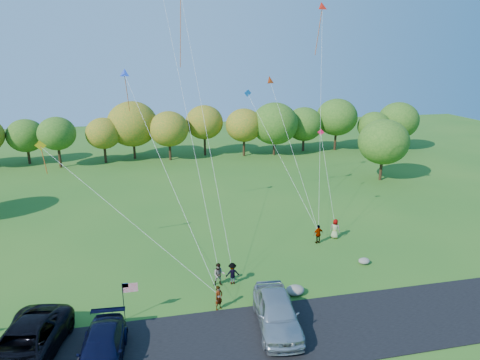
{
  "coord_description": "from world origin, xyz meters",
  "views": [
    {
      "loc": [
        -3.4,
        -23.41,
        15.3
      ],
      "look_at": [
        2.96,
        6.0,
        6.11
      ],
      "focal_mm": 32.0,
      "sensor_mm": 36.0,
      "label": 1
    }
  ],
  "objects_px": {
    "minivan_silver": "(277,312)",
    "minivan_navy": "(102,350)",
    "flyer_d": "(318,234)",
    "flyer_b": "(219,275)",
    "flyer_a": "(219,298)",
    "minivan_dark": "(25,346)",
    "flyer_c": "(232,273)",
    "trash_barrel": "(48,317)",
    "flyer_e": "(335,229)"
  },
  "relations": [
    {
      "from": "minivan_dark",
      "to": "trash_barrel",
      "type": "distance_m",
      "value": 3.3
    },
    {
      "from": "minivan_navy",
      "to": "flyer_d",
      "type": "relative_size",
      "value": 3.35
    },
    {
      "from": "flyer_b",
      "to": "trash_barrel",
      "type": "distance_m",
      "value": 10.65
    },
    {
      "from": "flyer_b",
      "to": "flyer_d",
      "type": "xyz_separation_m",
      "value": [
        9.08,
        4.82,
        -0.01
      ]
    },
    {
      "from": "flyer_a",
      "to": "flyer_e",
      "type": "relative_size",
      "value": 0.94
    },
    {
      "from": "flyer_c",
      "to": "minivan_navy",
      "type": "bearing_deg",
      "value": 35.46
    },
    {
      "from": "flyer_c",
      "to": "trash_barrel",
      "type": "xyz_separation_m",
      "value": [
        -11.38,
        -2.09,
        -0.32
      ]
    },
    {
      "from": "trash_barrel",
      "to": "flyer_e",
      "type": "bearing_deg",
      "value": 19.43
    },
    {
      "from": "flyer_c",
      "to": "flyer_d",
      "type": "distance_m",
      "value": 9.44
    },
    {
      "from": "minivan_dark",
      "to": "flyer_a",
      "type": "xyz_separation_m",
      "value": [
        10.36,
        2.54,
        -0.19
      ]
    },
    {
      "from": "flyer_e",
      "to": "flyer_b",
      "type": "bearing_deg",
      "value": 67.33
    },
    {
      "from": "minivan_navy",
      "to": "flyer_b",
      "type": "distance_m",
      "value": 9.41
    },
    {
      "from": "flyer_b",
      "to": "trash_barrel",
      "type": "relative_size",
      "value": 1.85
    },
    {
      "from": "trash_barrel",
      "to": "flyer_c",
      "type": "bearing_deg",
      "value": 10.43
    },
    {
      "from": "trash_barrel",
      "to": "flyer_d",
      "type": "bearing_deg",
      "value": 19.36
    },
    {
      "from": "flyer_e",
      "to": "trash_barrel",
      "type": "height_order",
      "value": "flyer_e"
    },
    {
      "from": "minivan_dark",
      "to": "flyer_d",
      "type": "relative_size",
      "value": 4.13
    },
    {
      "from": "flyer_a",
      "to": "flyer_c",
      "type": "relative_size",
      "value": 1.03
    },
    {
      "from": "trash_barrel",
      "to": "flyer_a",
      "type": "bearing_deg",
      "value": -3.97
    },
    {
      "from": "minivan_dark",
      "to": "minivan_silver",
      "type": "xyz_separation_m",
      "value": [
        13.29,
        0.03,
        0.05
      ]
    },
    {
      "from": "flyer_a",
      "to": "trash_barrel",
      "type": "bearing_deg",
      "value": 140.98
    },
    {
      "from": "minivan_silver",
      "to": "flyer_e",
      "type": "relative_size",
      "value": 3.37
    },
    {
      "from": "minivan_navy",
      "to": "flyer_a",
      "type": "distance_m",
      "value": 7.44
    },
    {
      "from": "minivan_silver",
      "to": "flyer_a",
      "type": "bearing_deg",
      "value": 145.25
    },
    {
      "from": "flyer_d",
      "to": "flyer_b",
      "type": "bearing_deg",
      "value": 17.81
    },
    {
      "from": "minivan_navy",
      "to": "minivan_silver",
      "type": "relative_size",
      "value": 0.95
    },
    {
      "from": "trash_barrel",
      "to": "flyer_b",
      "type": "bearing_deg",
      "value": 11.02
    },
    {
      "from": "flyer_a",
      "to": "flyer_d",
      "type": "distance_m",
      "value": 12.18
    },
    {
      "from": "trash_barrel",
      "to": "minivan_silver",
      "type": "bearing_deg",
      "value": -13.94
    },
    {
      "from": "flyer_a",
      "to": "trash_barrel",
      "type": "xyz_separation_m",
      "value": [
        -9.97,
        0.69,
        -0.35
      ]
    },
    {
      "from": "minivan_navy",
      "to": "flyer_e",
      "type": "height_order",
      "value": "flyer_e"
    },
    {
      "from": "flyer_c",
      "to": "flyer_e",
      "type": "distance_m",
      "value": 11.29
    },
    {
      "from": "minivan_silver",
      "to": "flyer_d",
      "type": "height_order",
      "value": "minivan_silver"
    },
    {
      "from": "flyer_c",
      "to": "flyer_d",
      "type": "xyz_separation_m",
      "value": [
        8.15,
        4.77,
        0.04
      ]
    },
    {
      "from": "flyer_d",
      "to": "trash_barrel",
      "type": "xyz_separation_m",
      "value": [
        -19.52,
        -6.86,
        -0.36
      ]
    },
    {
      "from": "minivan_silver",
      "to": "flyer_b",
      "type": "xyz_separation_m",
      "value": [
        -2.46,
        5.24,
        -0.21
      ]
    },
    {
      "from": "minivan_silver",
      "to": "minivan_navy",
      "type": "bearing_deg",
      "value": -168.02
    },
    {
      "from": "minivan_silver",
      "to": "flyer_b",
      "type": "relative_size",
      "value": 3.48
    },
    {
      "from": "minivan_dark",
      "to": "flyer_e",
      "type": "height_order",
      "value": "minivan_dark"
    },
    {
      "from": "flyer_b",
      "to": "flyer_e",
      "type": "distance_m",
      "value": 12.14
    },
    {
      "from": "minivan_navy",
      "to": "flyer_c",
      "type": "bearing_deg",
      "value": 42.28
    },
    {
      "from": "minivan_silver",
      "to": "flyer_a",
      "type": "height_order",
      "value": "minivan_silver"
    },
    {
      "from": "flyer_c",
      "to": "minivan_silver",
      "type": "bearing_deg",
      "value": 103.07
    },
    {
      "from": "flyer_c",
      "to": "flyer_a",
      "type": "bearing_deg",
      "value": 60.21
    },
    {
      "from": "minivan_silver",
      "to": "flyer_c",
      "type": "distance_m",
      "value": 5.52
    },
    {
      "from": "minivan_dark",
      "to": "flyer_e",
      "type": "relative_size",
      "value": 3.94
    },
    {
      "from": "minivan_navy",
      "to": "flyer_e",
      "type": "xyz_separation_m",
      "value": [
        17.86,
        11.74,
        0.0
      ]
    },
    {
      "from": "flyer_a",
      "to": "minivan_navy",
      "type": "bearing_deg",
      "value": 173.34
    },
    {
      "from": "flyer_c",
      "to": "flyer_d",
      "type": "relative_size",
      "value": 0.95
    },
    {
      "from": "flyer_b",
      "to": "minivan_dark",
      "type": "bearing_deg",
      "value": -146.37
    }
  ]
}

